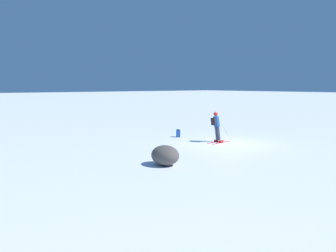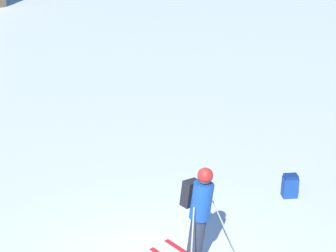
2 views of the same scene
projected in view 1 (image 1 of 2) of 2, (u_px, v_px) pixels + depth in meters
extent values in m
plane|color=white|center=(226.00, 144.00, 18.92)|extent=(300.00, 300.00, 0.00)
cube|color=red|center=(221.00, 143.00, 19.24)|extent=(0.27, 1.70, 0.01)
cube|color=red|center=(216.00, 142.00, 19.50)|extent=(0.27, 1.70, 0.01)
cube|color=#B21919|center=(221.00, 142.00, 19.24)|extent=(0.17, 0.29, 0.12)
cube|color=#B21919|center=(216.00, 141.00, 19.49)|extent=(0.17, 0.29, 0.12)
cylinder|color=#2D3342|center=(218.00, 133.00, 19.36)|extent=(0.40, 0.30, 0.83)
cylinder|color=#194799|center=(216.00, 122.00, 19.35)|extent=(0.46, 0.38, 0.67)
sphere|color=tan|center=(216.00, 114.00, 19.35)|extent=(0.28, 0.25, 0.26)
sphere|color=#AD231E|center=(216.00, 114.00, 19.35)|extent=(0.32, 0.29, 0.29)
cube|color=black|center=(214.00, 121.00, 19.17)|extent=(0.36, 0.22, 0.48)
cylinder|color=#B7B7BC|center=(226.00, 132.00, 19.27)|extent=(0.57, 0.59, 1.24)
cylinder|color=#B7B7BC|center=(215.00, 131.00, 19.87)|extent=(0.31, 0.50, 1.17)
cube|color=#194293|center=(178.00, 134.00, 21.34)|extent=(0.37, 0.34, 0.44)
cube|color=navy|center=(178.00, 130.00, 21.30)|extent=(0.33, 0.31, 0.06)
ellipsoid|color=#4C4742|center=(165.00, 155.00, 13.79)|extent=(1.30, 1.11, 0.85)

